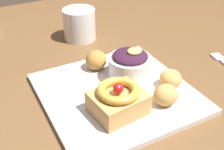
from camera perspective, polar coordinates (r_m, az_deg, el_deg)
name	(u,v)px	position (r m, az deg, el deg)	size (l,w,h in m)	color
dining_table	(87,90)	(0.77, -4.91, -3.00)	(1.57, 1.06, 0.73)	brown
front_plate	(116,93)	(0.61, 0.88, -3.58)	(0.30, 0.30, 0.01)	silver
cake_slice	(118,100)	(0.54, 1.21, -4.96)	(0.11, 0.09, 0.06)	tan
berry_ramekin	(130,65)	(0.63, 3.56, 1.96)	(0.09, 0.09, 0.08)	white
fritter_front	(166,95)	(0.57, 10.61, -3.89)	(0.05, 0.05, 0.04)	tan
fritter_middle	(171,79)	(0.62, 11.51, -0.73)	(0.05, 0.05, 0.04)	tan
fritter_back	(96,60)	(0.67, -3.17, 2.97)	(0.05, 0.05, 0.05)	#BC7F38
coffee_mug	(79,24)	(0.84, -6.47, 9.94)	(0.09, 0.09, 0.09)	silver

